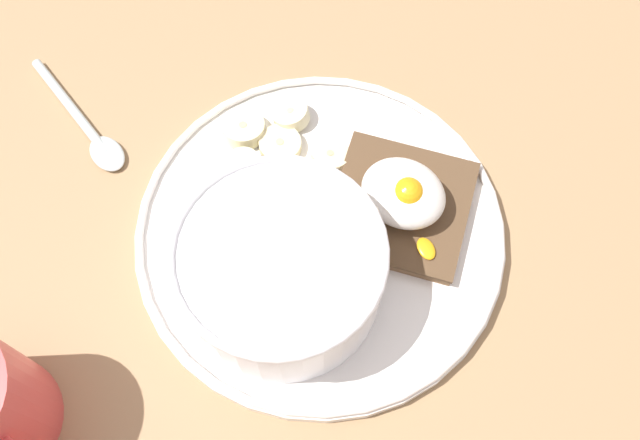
{
  "coord_description": "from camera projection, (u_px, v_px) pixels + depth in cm",
  "views": [
    {
      "loc": [
        11.26,
        -18.05,
        51.52
      ],
      "look_at": [
        0.0,
        0.0,
        5.0
      ],
      "focal_mm": 40.0,
      "sensor_mm": 36.0,
      "label": 1
    }
  ],
  "objects": [
    {
      "name": "oatmeal_bowl",
      "position": [
        276.0,
        266.0,
        0.48
      ],
      "size": [
        14.32,
        14.32,
        6.67
      ],
      "color": "white",
      "rests_on": "plate"
    },
    {
      "name": "banana_slice_front",
      "position": [
        280.0,
        145.0,
        0.55
      ],
      "size": [
        3.42,
        3.43,
        1.03
      ],
      "color": "beige",
      "rests_on": "plate"
    },
    {
      "name": "banana_slice_right",
      "position": [
        330.0,
        157.0,
        0.55
      ],
      "size": [
        3.03,
        3.15,
        1.47
      ],
      "color": "beige",
      "rests_on": "plate"
    },
    {
      "name": "spoon",
      "position": [
        87.0,
        128.0,
        0.57
      ],
      "size": [
        12.89,
        5.84,
        0.8
      ],
      "color": "silver",
      "rests_on": "ground_plane"
    },
    {
      "name": "ground_plane",
      "position": [
        320.0,
        242.0,
        0.55
      ],
      "size": [
        120.0,
        120.0,
        2.0
      ],
      "primitive_type": "cube",
      "color": "#A17E56",
      "rests_on": "ground"
    },
    {
      "name": "plate",
      "position": [
        320.0,
        232.0,
        0.53
      ],
      "size": [
        27.54,
        27.54,
        1.6
      ],
      "color": "white",
      "rests_on": "ground_plane"
    },
    {
      "name": "toast_slice",
      "position": [
        400.0,
        206.0,
        0.53
      ],
      "size": [
        12.28,
        12.28,
        1.16
      ],
      "color": "brown",
      "rests_on": "plate"
    },
    {
      "name": "banana_slice_back",
      "position": [
        244.0,
        129.0,
        0.56
      ],
      "size": [
        4.57,
        4.63,
        1.6
      ],
      "color": "beige",
      "rests_on": "plate"
    },
    {
      "name": "banana_slice_left",
      "position": [
        291.0,
        115.0,
        0.56
      ],
      "size": [
        3.24,
        3.07,
        1.79
      ],
      "color": "beige",
      "rests_on": "plate"
    },
    {
      "name": "banana_slice_inner",
      "position": [
        244.0,
        167.0,
        0.55
      ],
      "size": [
        3.59,
        3.64,
        1.41
      ],
      "color": "beige",
      "rests_on": "plate"
    },
    {
      "name": "poached_egg",
      "position": [
        404.0,
        194.0,
        0.51
      ],
      "size": [
        7.56,
        5.98,
        3.7
      ],
      "color": "white",
      "rests_on": "toast_slice"
    }
  ]
}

